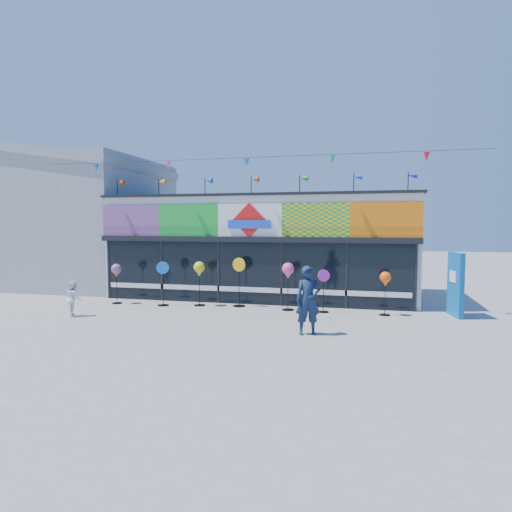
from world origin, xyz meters
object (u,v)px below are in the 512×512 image
(spinner_2, at_px, (199,270))
(spinner_4, at_px, (288,272))
(blue_sign, at_px, (456,284))
(spinner_3, at_px, (239,281))
(adult_man, at_px, (308,300))
(spinner_6, at_px, (385,280))
(spinner_1, at_px, (163,282))
(spinner_0, at_px, (116,272))
(child, at_px, (74,298))
(spinner_5, at_px, (324,290))

(spinner_2, height_order, spinner_4, spinner_4)
(blue_sign, distance_m, spinner_2, 8.65)
(spinner_3, distance_m, adult_man, 4.63)
(spinner_6, bearing_deg, spinner_2, 178.32)
(spinner_6, bearing_deg, spinner_3, 175.56)
(spinner_4, bearing_deg, spinner_1, -176.89)
(spinner_2, bearing_deg, adult_man, -37.43)
(spinner_4, relative_size, spinner_6, 1.15)
(spinner_0, distance_m, adult_man, 8.14)
(spinner_0, height_order, child, spinner_0)
(blue_sign, relative_size, spinner_0, 1.38)
(spinner_1, height_order, spinner_4, spinner_4)
(spinner_0, bearing_deg, spinner_1, -0.10)
(spinner_5, xyz_separation_m, adult_man, (-0.10, -3.19, 0.16))
(spinner_0, bearing_deg, spinner_2, 5.76)
(spinner_3, xyz_separation_m, child, (-4.70, -2.91, -0.36))
(spinner_3, bearing_deg, spinner_6, -4.44)
(spinner_4, distance_m, spinner_5, 1.35)
(spinner_0, height_order, spinner_4, spinner_4)
(spinner_1, relative_size, adult_man, 0.87)
(spinner_1, distance_m, spinner_3, 2.77)
(spinner_1, distance_m, child, 3.11)
(spinner_4, relative_size, child, 1.44)
(spinner_1, xyz_separation_m, child, (-1.98, -2.38, -0.28))
(spinner_4, bearing_deg, blue_sign, 2.73)
(spinner_0, xyz_separation_m, spinner_6, (9.63, 0.13, -0.05))
(spinner_3, height_order, spinner_5, spinner_3)
(blue_sign, height_order, adult_man, blue_sign)
(spinner_3, xyz_separation_m, spinner_5, (3.05, -0.37, -0.17))
(blue_sign, distance_m, spinner_6, 2.21)
(spinner_2, relative_size, adult_man, 0.87)
(blue_sign, xyz_separation_m, spinner_0, (-11.80, -0.50, 0.16))
(spinner_2, distance_m, spinner_6, 6.47)
(spinner_5, bearing_deg, spinner_2, 177.81)
(spinner_3, xyz_separation_m, spinner_6, (5.03, -0.39, 0.21))
(blue_sign, height_order, spinner_0, blue_sign)
(spinner_0, height_order, spinner_2, spinner_2)
(blue_sign, relative_size, spinner_6, 1.44)
(child, bearing_deg, blue_sign, -118.80)
(spinner_1, distance_m, spinner_5, 5.77)
(spinner_0, relative_size, spinner_6, 1.04)
(spinner_5, bearing_deg, spinner_0, -178.90)
(spinner_1, height_order, child, spinner_1)
(spinner_5, relative_size, spinner_6, 1.01)
(spinner_4, bearing_deg, spinner_3, 171.43)
(spinner_1, bearing_deg, spinner_5, 1.49)
(spinner_2, relative_size, spinner_6, 1.13)
(spinner_2, bearing_deg, spinner_0, -174.24)
(spinner_6, distance_m, adult_man, 3.80)
(spinner_1, xyz_separation_m, spinner_5, (5.77, 0.15, -0.09))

